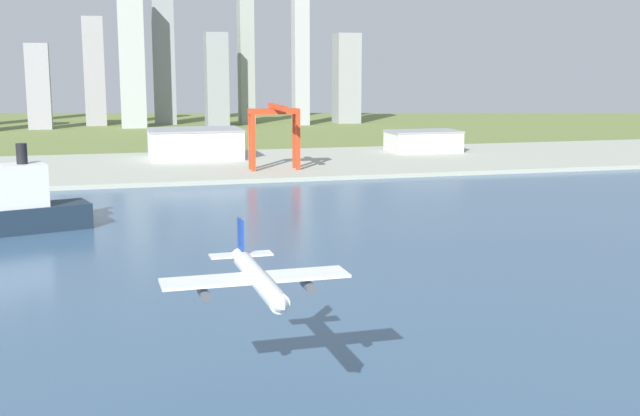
% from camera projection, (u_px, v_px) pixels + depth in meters
% --- Properties ---
extents(ground_plane, '(2400.00, 2400.00, 0.00)m').
position_uv_depth(ground_plane, '(227.00, 234.00, 292.56)').
color(ground_plane, olive).
extents(water_bay, '(840.00, 360.00, 0.15)m').
position_uv_depth(water_bay, '(257.00, 275.00, 235.38)').
color(water_bay, '#385675').
rests_on(water_bay, ground).
extents(industrial_pier, '(840.00, 140.00, 2.50)m').
position_uv_depth(industrial_pier, '(180.00, 167.00, 473.35)').
color(industrial_pier, '#A0A595').
rests_on(industrial_pier, ground).
extents(airplane_landing, '(32.70, 36.15, 10.56)m').
position_uv_depth(airplane_landing, '(257.00, 278.00, 139.64)').
color(airplane_landing, silver).
extents(cargo_ship, '(59.82, 31.27, 31.88)m').
position_uv_depth(cargo_ship, '(10.00, 208.00, 293.22)').
color(cargo_ship, '#192838').
rests_on(cargo_ship, water_bay).
extents(port_crane_red, '(27.17, 40.18, 36.03)m').
position_uv_depth(port_crane_red, '(275.00, 122.00, 443.78)').
color(port_crane_red, red).
rests_on(port_crane_red, industrial_pier).
extents(warehouse_main, '(56.22, 40.69, 18.09)m').
position_uv_depth(warehouse_main, '(195.00, 143.00, 502.47)').
color(warehouse_main, silver).
rests_on(warehouse_main, industrial_pier).
extents(warehouse_annex, '(46.43, 29.55, 13.94)m').
position_uv_depth(warehouse_annex, '(423.00, 141.00, 540.71)').
color(warehouse_annex, silver).
rests_on(warehouse_annex, industrial_pier).
extents(distant_skyline, '(410.01, 67.45, 157.65)m').
position_uv_depth(distant_skyline, '(151.00, 64.00, 780.12)').
color(distant_skyline, gray).
rests_on(distant_skyline, ground).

